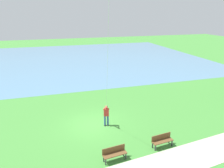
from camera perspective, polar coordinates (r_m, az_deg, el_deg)
ground_plane at (r=17.53m, az=-4.88°, el=-10.83°), size 120.00×120.00×0.00m
lake_water at (r=42.20m, az=-6.84°, el=6.86°), size 36.00×44.00×0.01m
person_kite_flyer at (r=16.87m, az=-1.54°, el=-7.98°), size 0.63×0.51×1.83m
park_bench_near_walkway at (r=13.59m, az=0.65°, el=-17.98°), size 0.61×1.54×0.88m
park_bench_far_walkway at (r=15.09m, az=13.29°, el=-14.38°), size 0.61×1.54×0.88m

